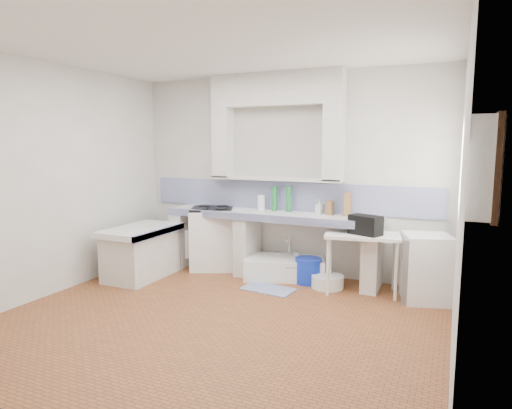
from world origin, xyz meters
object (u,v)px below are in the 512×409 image
at_px(sink, 284,268).
at_px(fridge, 426,268).
at_px(stove, 213,239).
at_px(side_table, 361,263).

height_order(sink, fridge, fridge).
bearing_deg(fridge, sink, 158.14).
bearing_deg(stove, side_table, -29.54).
bearing_deg(fridge, side_table, 165.70).
xyz_separation_m(sink, fridge, (1.84, -0.17, 0.27)).
bearing_deg(stove, sink, -25.08).
relative_size(stove, sink, 0.81).
relative_size(stove, fridge, 1.11).
distance_m(stove, fridge, 2.99).
height_order(stove, side_table, stove).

